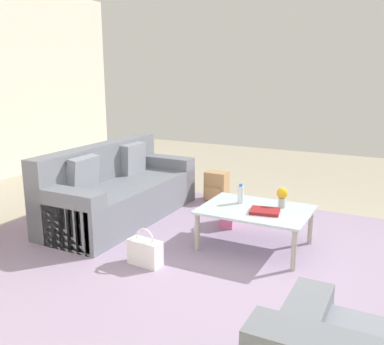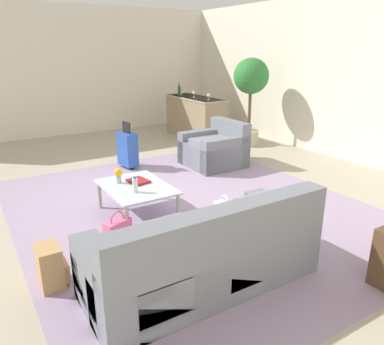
# 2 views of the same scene
# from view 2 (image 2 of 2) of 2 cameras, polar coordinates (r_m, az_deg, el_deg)

# --- Properties ---
(ground_plane) EXTENTS (12.00, 12.00, 0.00)m
(ground_plane) POSITION_cam_2_polar(r_m,az_deg,el_deg) (5.52, -5.19, -3.85)
(ground_plane) COLOR #A89E89
(wall_back) EXTENTS (10.24, 0.12, 3.10)m
(wall_back) POSITION_cam_2_polar(r_m,az_deg,el_deg) (7.83, 22.81, 13.09)
(wall_back) COLOR silver
(wall_back) RESTS_ON ground
(wall_left) EXTENTS (0.12, 8.00, 3.10)m
(wall_left) POSITION_cam_2_polar(r_m,az_deg,el_deg) (9.93, -19.18, 14.32)
(wall_left) COLOR silver
(wall_left) RESTS_ON ground
(area_rug) EXTENTS (5.20, 4.40, 0.01)m
(area_rug) POSITION_cam_2_polar(r_m,az_deg,el_deg) (5.13, -0.14, -5.54)
(area_rug) COLOR #9984A3
(area_rug) RESTS_ON ground
(couch) EXTENTS (0.87, 2.13, 0.88)m
(couch) POSITION_cam_2_polar(r_m,az_deg,el_deg) (3.41, 2.48, -12.99)
(couch) COLOR slate
(couch) RESTS_ON ground
(armchair) EXTENTS (0.99, 0.96, 0.82)m
(armchair) POSITION_cam_2_polar(r_m,az_deg,el_deg) (6.98, 3.69, 3.47)
(armchair) COLOR slate
(armchair) RESTS_ON ground
(coffee_table) EXTENTS (1.06, 0.78, 0.41)m
(coffee_table) POSITION_cam_2_polar(r_m,az_deg,el_deg) (4.86, -8.45, -2.53)
(coffee_table) COLOR silver
(coffee_table) RESTS_ON ground
(water_bottle) EXTENTS (0.06, 0.06, 0.20)m
(water_bottle) POSITION_cam_2_polar(r_m,az_deg,el_deg) (4.60, -8.67, -1.89)
(water_bottle) COLOR silver
(water_bottle) RESTS_ON coffee_table
(coffee_table_book) EXTENTS (0.31, 0.27, 0.03)m
(coffee_table_book) POSITION_cam_2_polar(r_m,az_deg,el_deg) (4.97, -8.19, -1.29)
(coffee_table_book) COLOR maroon
(coffee_table_book) RESTS_ON coffee_table
(flower_vase) EXTENTS (0.11, 0.11, 0.21)m
(flower_vase) POSITION_cam_2_polar(r_m,az_deg,el_deg) (4.94, -11.16, -0.23)
(flower_vase) COLOR #B2B7BC
(flower_vase) RESTS_ON coffee_table
(bar_console) EXTENTS (1.85, 0.68, 0.97)m
(bar_console) POSITION_cam_2_polar(r_m,az_deg,el_deg) (9.23, 0.52, 8.51)
(bar_console) COLOR #937F60
(bar_console) RESTS_ON ground
(wine_glass_leftmost) EXTENTS (0.08, 0.08, 0.15)m
(wine_glass_leftmost) POSITION_cam_2_polar(r_m,az_deg,el_deg) (9.68, -1.62, 12.42)
(wine_glass_leftmost) COLOR silver
(wine_glass_leftmost) RESTS_ON bar_console
(wine_glass_left_of_centre) EXTENTS (0.08, 0.08, 0.15)m
(wine_glass_left_of_centre) POSITION_cam_2_polar(r_m,az_deg,el_deg) (9.13, 0.28, 12.07)
(wine_glass_left_of_centre) COLOR silver
(wine_glass_left_of_centre) RESTS_ON bar_console
(wine_glass_right_of_centre) EXTENTS (0.08, 0.08, 0.15)m
(wine_glass_right_of_centre) POSITION_cam_2_polar(r_m,az_deg,el_deg) (8.60, 2.55, 11.66)
(wine_glass_right_of_centre) COLOR silver
(wine_glass_right_of_centre) RESTS_ON bar_console
(wine_bottle_green) EXTENTS (0.07, 0.07, 0.30)m
(wine_bottle_green) POSITION_cam_2_polar(r_m,az_deg,el_deg) (9.56, -1.97, 12.40)
(wine_bottle_green) COLOR #194C23
(wine_bottle_green) RESTS_ON bar_console
(suitcase_blue) EXTENTS (0.43, 0.27, 0.85)m
(suitcase_blue) POSITION_cam_2_polar(r_m,az_deg,el_deg) (6.88, -9.81, 3.59)
(suitcase_blue) COLOR #2851AD
(suitcase_blue) RESTS_ON ground
(handbag_white) EXTENTS (0.33, 0.17, 0.36)m
(handbag_white) POSITION_cam_2_polar(r_m,az_deg,el_deg) (4.73, 5.00, -6.08)
(handbag_white) COLOR white
(handbag_white) RESTS_ON ground
(handbag_pink) EXTENTS (0.24, 0.35, 0.36)m
(handbag_pink) POSITION_cam_2_polar(r_m,az_deg,el_deg) (4.38, -11.24, -8.51)
(handbag_pink) COLOR pink
(handbag_pink) RESTS_ON ground
(backpack_tan) EXTENTS (0.30, 0.25, 0.40)m
(backpack_tan) POSITION_cam_2_polar(r_m,az_deg,el_deg) (3.74, -20.67, -13.29)
(backpack_tan) COLOR tan
(backpack_tan) RESTS_ON ground
(potted_ficus) EXTENTS (0.77, 0.77, 1.90)m
(potted_ficus) POSITION_cam_2_polar(r_m,az_deg,el_deg) (8.44, 8.94, 13.09)
(potted_ficus) COLOR #BCB299
(potted_ficus) RESTS_ON ground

